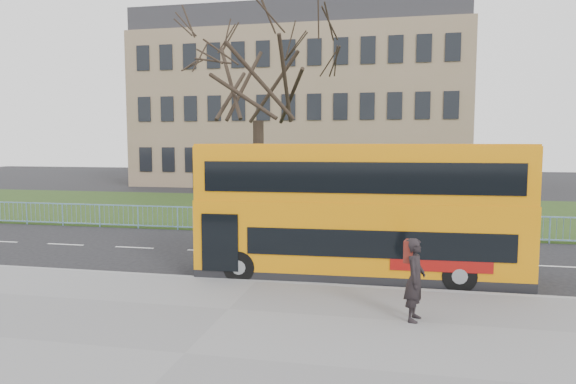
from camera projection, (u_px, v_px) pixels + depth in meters
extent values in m
plane|color=black|center=(269.00, 271.00, 16.23)|extent=(120.00, 120.00, 0.00)
cube|color=slate|center=(185.00, 356.00, 9.65)|extent=(80.00, 10.50, 0.12)
cube|color=gray|center=(257.00, 282.00, 14.72)|extent=(80.00, 0.20, 0.14)
cube|color=#213714|center=(327.00, 211.00, 30.17)|extent=(80.00, 15.40, 0.08)
cube|color=#847054|center=(304.00, 112.00, 50.67)|extent=(30.00, 15.00, 14.00)
cube|color=orange|center=(358.00, 239.00, 15.29)|extent=(9.56, 2.63, 1.76)
cube|color=orange|center=(359.00, 204.00, 15.19)|extent=(9.56, 2.63, 0.30)
cube|color=orange|center=(359.00, 173.00, 15.09)|extent=(9.51, 2.58, 1.58)
cube|color=black|center=(377.00, 244.00, 14.07)|extent=(7.31, 0.33, 0.77)
cube|color=black|center=(358.00, 178.00, 14.00)|extent=(8.72, 0.38, 0.86)
cylinder|color=black|center=(239.00, 267.00, 14.90)|extent=(0.95, 0.29, 0.94)
cylinder|color=black|center=(459.00, 275.00, 13.91)|extent=(0.95, 0.29, 0.94)
imported|color=black|center=(415.00, 280.00, 11.35)|extent=(0.58, 0.75, 1.85)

